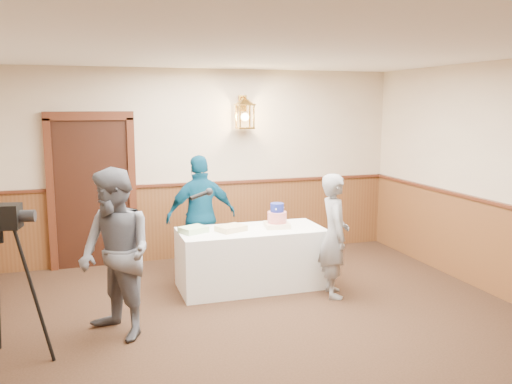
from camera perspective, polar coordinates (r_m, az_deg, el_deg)
ground at (r=5.23m, az=3.19°, el=-16.74°), size 7.00×7.00×0.00m
room_shell at (r=5.17m, az=0.98°, el=0.67°), size 6.02×7.02×2.81m
display_table at (r=6.86m, az=-0.51°, el=-6.98°), size 1.80×0.80×0.75m
tiered_cake at (r=6.84m, az=2.23°, el=-2.74°), size 0.34×0.34×0.31m
sheet_cake_yellow at (r=6.66m, az=-2.65°, el=-3.84°), size 0.40×0.36×0.07m
sheet_cake_green at (r=6.62m, az=-6.61°, el=-3.95°), size 0.38×0.35×0.07m
interviewer at (r=5.48m, az=-14.54°, el=-6.35°), size 1.57×1.03×1.69m
baker at (r=6.54m, az=8.24°, el=-4.54°), size 0.47×0.61×1.49m
assistant_p at (r=7.25m, az=-5.77°, el=-2.54°), size 0.99×0.49×1.63m
tv_camera_rig at (r=5.30m, az=-24.93°, el=-9.71°), size 0.57×0.53×1.45m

